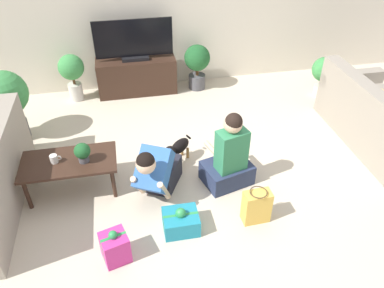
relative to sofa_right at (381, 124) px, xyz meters
name	(u,v)px	position (x,y,z in m)	size (l,w,h in m)	color
ground_plane	(204,184)	(-2.39, -0.36, -0.29)	(16.00, 16.00, 0.00)	beige
wall_back	(167,2)	(-2.39, 2.27, 1.01)	(8.40, 0.06, 2.60)	beige
sofa_right	(381,124)	(0.00, 0.00, 0.00)	(0.92, 1.91, 0.83)	gray
coffee_table	(69,164)	(-3.83, -0.15, 0.07)	(1.00, 0.53, 0.41)	#382319
tv_console	(137,76)	(-2.94, 2.00, -0.01)	(1.21, 0.40, 0.56)	#382319
tv	(134,42)	(-2.94, 2.00, 0.54)	(1.16, 0.20, 0.61)	black
potted_plant_corner_left	(6,98)	(-4.63, 1.04, 0.31)	(0.57, 0.57, 0.95)	#4C4C51
potted_plant_corner_right	(324,72)	(-0.14, 1.30, 0.12)	(0.37, 0.37, 0.64)	beige
potted_plant_back_left	(72,72)	(-3.90, 1.95, 0.18)	(0.38, 0.38, 0.73)	beige
potted_plant_back_right	(197,63)	(-1.99, 1.95, 0.16)	(0.41, 0.41, 0.73)	#4C4C51
person_kneeling	(157,171)	(-2.92, -0.41, 0.04)	(0.62, 0.79, 0.75)	#23232D
person_sitting	(229,159)	(-2.12, -0.37, 0.05)	(0.61, 0.57, 0.94)	#283351
dog	(178,148)	(-2.62, 0.09, -0.07)	(0.37, 0.36, 0.32)	black
gift_box_a	(181,221)	(-2.76, -0.95, -0.18)	(0.35, 0.30, 0.27)	teal
gift_box_b	(115,247)	(-3.40, -1.17, -0.14)	(0.29, 0.28, 0.36)	#CC3389
gift_bag_a	(256,206)	(-2.00, -0.98, -0.10)	(0.28, 0.18, 0.39)	#E5B74C
mug	(54,159)	(-3.97, -0.14, 0.16)	(0.12, 0.08, 0.09)	silver
tabletop_plant	(82,152)	(-3.66, -0.19, 0.24)	(0.17, 0.17, 0.22)	#4C4C51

